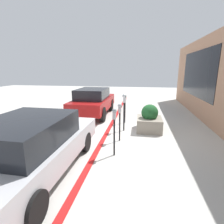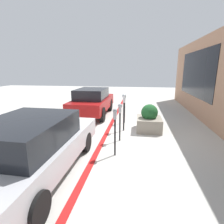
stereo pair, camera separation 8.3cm
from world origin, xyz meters
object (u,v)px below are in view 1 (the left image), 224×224
object	(u,v)px
parking_meter_fourth	(125,103)
parked_car_front	(30,146)
parking_meter_middle	(124,104)
parking_meter_nearest	(114,122)
parking_meter_second	(120,113)
parked_car_middle	(93,101)
planter_box	(149,120)

from	to	relation	value
parking_meter_fourth	parked_car_front	size ratio (longest dim) A/B	0.31
parking_meter_middle	parked_car_front	distance (m)	4.12
parking_meter_nearest	parking_meter_second	bearing A→B (deg)	-1.32
parked_car_front	parked_car_middle	bearing A→B (deg)	1.45
planter_box	parked_car_front	bearing A→B (deg)	141.06
parking_meter_nearest	planter_box	size ratio (longest dim) A/B	1.28
parking_meter_middle	planter_box	distance (m)	1.30
parking_meter_middle	planter_box	bearing A→B (deg)	-79.69
parking_meter_nearest	parked_car_middle	distance (m)	5.04
parked_car_front	planter_box	bearing A→B (deg)	-37.73
parking_meter_second	parked_car_front	size ratio (longest dim) A/B	0.31
parking_meter_middle	parking_meter_fourth	bearing A→B (deg)	2.93
parked_car_middle	parking_meter_nearest	bearing A→B (deg)	-156.58
parking_meter_middle	parked_car_front	xyz separation A→B (m)	(-3.59, 1.98, -0.40)
planter_box	parking_meter_nearest	bearing A→B (deg)	154.98
parking_meter_fourth	planter_box	world-z (taller)	parking_meter_fourth
planter_box	parked_car_middle	bearing A→B (deg)	54.90
parking_meter_nearest	parking_meter_fourth	distance (m)	3.43
parked_car_front	parking_meter_second	bearing A→B (deg)	-36.84
parking_meter_fourth	parked_car_front	distance (m)	5.12
parking_meter_fourth	planter_box	xyz separation A→B (m)	(-0.95, -1.14, -0.56)
parking_meter_fourth	parking_meter_second	bearing A→B (deg)	-179.78
parking_meter_nearest	planter_box	xyz separation A→B (m)	(2.48, -1.16, -0.60)
parking_meter_middle	parking_meter_second	bearing A→B (deg)	177.46
parking_meter_second	parked_car_front	bearing A→B (deg)	141.95
planter_box	parked_car_middle	xyz separation A→B (m)	(2.17, 3.09, 0.36)
parking_meter_nearest	parking_meter_second	xyz separation A→B (m)	(1.16, -0.03, -0.01)
planter_box	parking_meter_middle	bearing A→B (deg)	100.31
parking_meter_middle	parking_meter_nearest	bearing A→B (deg)	178.08
parking_meter_middle	parking_meter_fourth	xyz separation A→B (m)	(1.15, 0.06, -0.15)
parking_meter_second	parking_meter_fourth	distance (m)	2.27
parking_meter_second	parking_meter_nearest	bearing A→B (deg)	178.68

